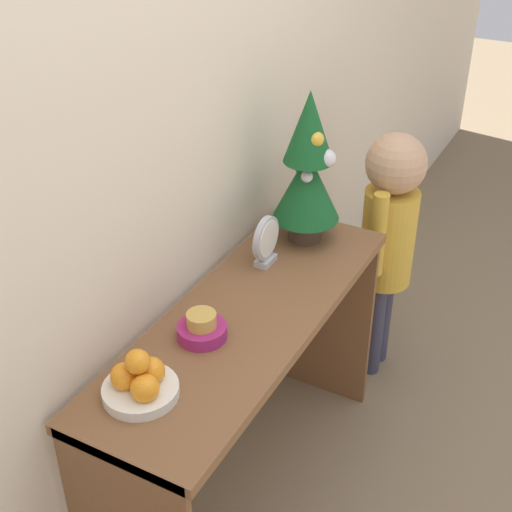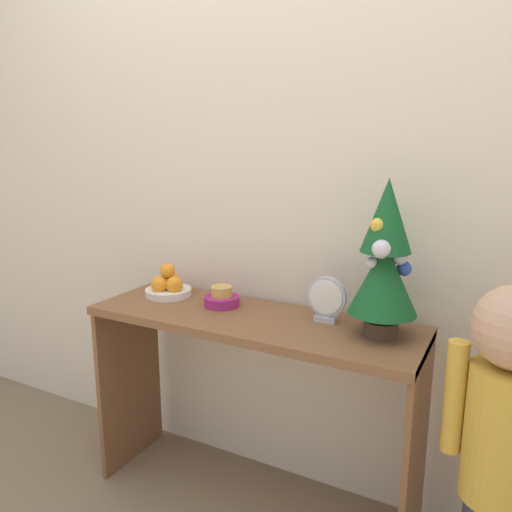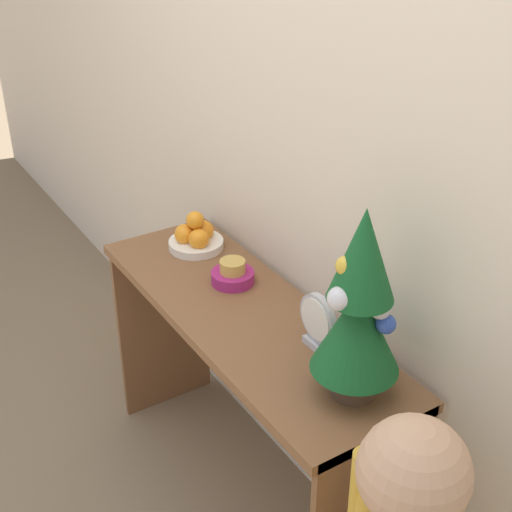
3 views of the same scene
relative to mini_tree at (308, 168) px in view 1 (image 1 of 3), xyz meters
name	(u,v)px [view 1 (image 1 of 3)]	position (x,y,z in m)	size (l,w,h in m)	color
back_wall	(163,116)	(-0.44, 0.21, 0.28)	(7.00, 0.05, 2.50)	beige
console_table	(248,359)	(-0.44, -0.03, -0.41)	(1.17, 0.38, 0.73)	brown
mini_tree	(308,168)	(0.00, 0.00, 0.00)	(0.21, 0.21, 0.49)	#4C3828
fruit_bowl	(140,382)	(-0.85, 0.03, -0.21)	(0.18, 0.18, 0.13)	silver
singing_bowl	(202,328)	(-0.59, 0.02, -0.22)	(0.13, 0.13, 0.07)	#9E2366
desk_clock	(266,241)	(-0.20, 0.04, -0.17)	(0.14, 0.04, 0.16)	#B2B2B7
child_figure	(389,225)	(0.37, -0.17, -0.34)	(0.30, 0.21, 0.99)	#38384C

